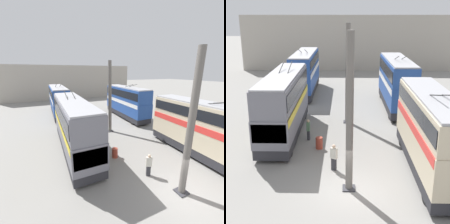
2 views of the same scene
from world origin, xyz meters
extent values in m
plane|color=gray|center=(0.00, 0.00, 0.00)|extent=(240.00, 240.00, 0.00)
cube|color=#A8A093|center=(38.59, 0.00, 4.66)|extent=(0.50, 36.00, 9.33)
cylinder|color=#605B56|center=(0.20, 0.00, 4.46)|extent=(0.41, 0.41, 8.91)
cube|color=#333338|center=(0.20, 0.00, 0.04)|extent=(0.73, 0.73, 0.08)
cylinder|color=#605B56|center=(11.68, 0.00, 4.46)|extent=(0.41, 0.41, 8.91)
cube|color=#333338|center=(11.68, 0.00, 0.04)|extent=(0.73, 0.73, 0.08)
cylinder|color=black|center=(6.51, -6.21, 0.46)|extent=(0.93, 0.30, 0.93)
cylinder|color=black|center=(6.51, -4.11, 0.46)|extent=(0.93, 0.30, 0.93)
cube|color=#28282D|center=(2.62, -5.16, 0.64)|extent=(10.37, 2.45, 0.76)
cube|color=beige|center=(2.62, -5.16, 2.14)|extent=(10.58, 2.50, 2.25)
cube|color=red|center=(2.62, -5.16, 2.99)|extent=(10.27, 2.54, 0.55)
cube|color=beige|center=(2.62, -5.16, 4.09)|extent=(10.48, 2.42, 1.64)
cube|color=black|center=(2.62, -5.16, 4.17)|extent=(10.16, 2.51, 0.90)
cube|color=#9E9EA3|center=(2.62, -5.16, 4.97)|extent=(10.37, 2.25, 0.14)
cube|color=black|center=(7.85, -5.16, 2.37)|extent=(0.12, 2.30, 1.44)
cylinder|color=#282828|center=(1.30, -4.81, 5.33)|extent=(2.35, 0.07, 0.65)
cylinder|color=black|center=(20.44, -6.21, 0.50)|extent=(1.01, 0.30, 1.01)
cylinder|color=black|center=(20.44, -4.11, 0.50)|extent=(1.01, 0.30, 1.01)
cylinder|color=black|center=(12.71, -6.21, 0.50)|extent=(1.01, 0.30, 1.01)
cylinder|color=black|center=(12.71, -4.11, 0.50)|extent=(1.01, 0.30, 1.01)
cube|color=#28282D|center=(16.48, -5.16, 0.66)|extent=(10.52, 2.45, 0.78)
cube|color=#234793|center=(16.48, -5.16, 2.09)|extent=(10.73, 2.50, 2.07)
cube|color=white|center=(16.48, -5.16, 2.84)|extent=(10.41, 2.54, 0.55)
cube|color=#234793|center=(16.48, -5.16, 4.09)|extent=(10.63, 2.42, 1.93)
cube|color=black|center=(16.48, -5.16, 4.18)|extent=(10.30, 2.51, 1.06)
cube|color=#9E9EA3|center=(16.48, -5.16, 5.12)|extent=(10.52, 2.25, 0.14)
cube|color=black|center=(21.78, -5.16, 2.29)|extent=(0.12, 2.30, 1.32)
cylinder|color=#282828|center=(15.13, -5.51, 5.48)|extent=(2.35, 0.07, 0.65)
cylinder|color=#282828|center=(15.13, -4.81, 5.48)|extent=(2.35, 0.07, 0.65)
cylinder|color=black|center=(4.37, 4.11, 0.48)|extent=(0.95, 0.30, 0.95)
cylinder|color=black|center=(4.37, 6.21, 0.48)|extent=(0.95, 0.30, 0.95)
cylinder|color=black|center=(12.54, 4.11, 0.48)|extent=(0.95, 0.30, 0.95)
cylinder|color=black|center=(12.54, 6.21, 0.48)|extent=(0.95, 0.30, 0.95)
cube|color=#28282D|center=(8.55, 5.16, 0.64)|extent=(10.94, 2.45, 0.76)
cube|color=slate|center=(8.55, 5.16, 2.04)|extent=(11.16, 2.50, 2.02)
cube|color=yellow|center=(8.55, 5.16, 2.78)|extent=(10.83, 2.54, 0.55)
cube|color=slate|center=(8.55, 5.16, 4.01)|extent=(11.05, 2.42, 1.93)
cube|color=black|center=(8.55, 5.16, 4.11)|extent=(10.72, 2.51, 1.06)
cube|color=#9E9EA3|center=(8.55, 5.16, 5.05)|extent=(10.94, 2.25, 0.14)
cube|color=black|center=(3.03, 5.16, 2.24)|extent=(0.12, 2.30, 1.30)
cylinder|color=#282828|center=(9.95, 4.81, 5.41)|extent=(2.35, 0.07, 0.65)
cylinder|color=#282828|center=(9.95, 5.51, 5.41)|extent=(2.35, 0.07, 0.65)
cylinder|color=black|center=(26.85, 4.11, 0.54)|extent=(1.09, 0.30, 1.09)
cylinder|color=black|center=(26.85, 6.21, 0.54)|extent=(1.09, 0.30, 1.09)
cylinder|color=black|center=(18.53, 4.11, 0.54)|extent=(1.09, 0.30, 1.09)
cylinder|color=black|center=(18.53, 6.21, 0.54)|extent=(1.09, 0.30, 1.09)
cube|color=#28282D|center=(22.59, 5.16, 0.70)|extent=(11.10, 2.45, 0.80)
cube|color=#234793|center=(22.59, 5.16, 2.21)|extent=(11.32, 2.50, 2.22)
cube|color=white|center=(22.59, 5.16, 3.04)|extent=(10.98, 2.54, 0.55)
cube|color=#234793|center=(22.59, 5.16, 4.14)|extent=(11.21, 2.42, 1.65)
cube|color=black|center=(22.59, 5.16, 4.23)|extent=(10.87, 2.51, 0.91)
cube|color=#9E9EA3|center=(22.59, 5.16, 5.04)|extent=(11.10, 2.25, 0.14)
cube|color=black|center=(28.19, 5.16, 2.43)|extent=(0.12, 2.30, 1.42)
cylinder|color=#282828|center=(21.18, 4.81, 5.40)|extent=(2.35, 0.07, 0.65)
cylinder|color=#282828|center=(21.18, 5.51, 5.40)|extent=(2.35, 0.07, 0.65)
cube|color=#2D2D33|center=(7.43, 3.13, 0.40)|extent=(0.31, 0.21, 0.79)
cube|color=#4C7051|center=(7.43, 3.13, 1.14)|extent=(0.43, 0.25, 0.69)
sphere|color=beige|center=(7.43, 3.13, 1.60)|extent=(0.22, 0.22, 0.22)
cube|color=#2D2D33|center=(2.45, 0.94, 0.41)|extent=(0.31, 0.36, 0.83)
cube|color=beige|center=(2.45, 0.94, 1.19)|extent=(0.40, 0.48, 0.72)
sphere|color=beige|center=(2.45, 0.94, 1.66)|extent=(0.23, 0.23, 0.23)
cylinder|color=#933828|center=(5.76, 2.15, 0.44)|extent=(0.53, 0.53, 0.89)
cylinder|color=#933828|center=(5.76, 2.15, 0.44)|extent=(0.55, 0.55, 0.04)
camera|label=1|loc=(-5.24, 7.49, 7.62)|focal=24.00mm
camera|label=2|loc=(-15.63, 0.29, 9.75)|focal=50.00mm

